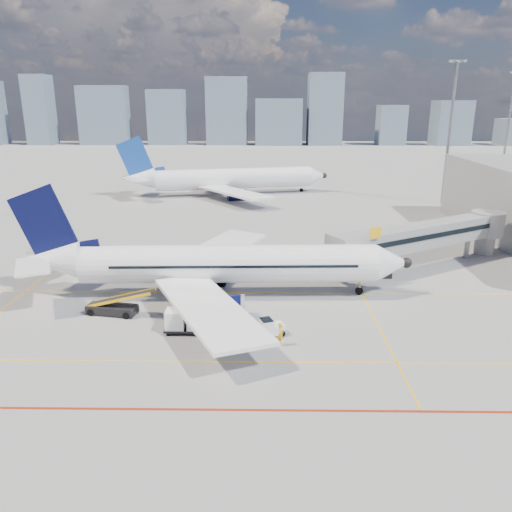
{
  "coord_description": "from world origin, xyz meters",
  "views": [
    {
      "loc": [
        4.07,
        -38.85,
        18.4
      ],
      "look_at": [
        3.4,
        7.63,
        4.0
      ],
      "focal_mm": 35.0,
      "sensor_mm": 36.0,
      "label": 1
    }
  ],
  "objects": [
    {
      "name": "second_aircraft",
      "position": [
        -3.69,
        63.5,
        3.22
      ],
      "size": [
        42.7,
        36.73,
        12.61
      ],
      "rotation": [
        0.0,
        0.0,
        0.23
      ],
      "color": "white",
      "rests_on": "ground"
    },
    {
      "name": "ramp_worker",
      "position": [
        5.49,
        -3.27,
        0.97
      ],
      "size": [
        0.48,
        0.72,
        1.94
      ],
      "primitive_type": "imported",
      "rotation": [
        0.0,
        0.0,
        1.59
      ],
      "color": "yellow",
      "rests_on": "ground"
    },
    {
      "name": "ground",
      "position": [
        0.0,
        0.0,
        0.0
      ],
      "size": [
        420.0,
        420.0,
        0.0
      ],
      "primitive_type": "plane",
      "color": "gray",
      "rests_on": "ground"
    },
    {
      "name": "cargo_dolly",
      "position": [
        -2.25,
        -1.08,
        1.09
      ],
      "size": [
        3.63,
        1.64,
        1.98
      ],
      "rotation": [
        0.0,
        0.0,
        -0.01
      ],
      "color": "black",
      "rests_on": "ground"
    },
    {
      "name": "apron_markings",
      "position": [
        -0.58,
        -3.91,
        0.01
      ],
      "size": [
        90.0,
        35.12,
        0.01
      ],
      "color": "#FFB40D",
      "rests_on": "ground"
    },
    {
      "name": "floodlight_mast_far",
      "position": [
        65.0,
        90.0,
        13.59
      ],
      "size": [
        3.2,
        0.61,
        25.45
      ],
      "color": "gray",
      "rests_on": "ground"
    },
    {
      "name": "baggage_tug",
      "position": [
        4.63,
        -1.57,
        0.72
      ],
      "size": [
        2.45,
        1.95,
        1.5
      ],
      "rotation": [
        0.0,
        0.0,
        0.35
      ],
      "color": "white",
      "rests_on": "ground"
    },
    {
      "name": "floodlight_mast_ne",
      "position": [
        38.0,
        55.0,
        13.59
      ],
      "size": [
        3.2,
        0.61,
        25.45
      ],
      "color": "gray",
      "rests_on": "ground"
    },
    {
      "name": "main_aircraft",
      "position": [
        -0.84,
        7.25,
        3.22
      ],
      "size": [
        38.49,
        33.53,
        11.22
      ],
      "rotation": [
        0.0,
        0.0,
        0.03
      ],
      "color": "white",
      "rests_on": "ground"
    },
    {
      "name": "jet_bridge",
      "position": [
        23.51,
        16.91,
        3.74
      ],
      "size": [
        23.55,
        15.78,
        6.3
      ],
      "color": "#9C9FA5",
      "rests_on": "ground"
    },
    {
      "name": "belt_loader",
      "position": [
        -9.38,
        2.55,
        0.68
      ],
      "size": [
        6.58,
        2.65,
        2.64
      ],
      "rotation": [
        0.0,
        0.0,
        -0.19
      ],
      "color": "black",
      "rests_on": "ground"
    },
    {
      "name": "distant_skyline",
      "position": [
        -7.08,
        190.0,
        11.96
      ],
      "size": [
        253.5,
        15.58,
        30.39
      ],
      "color": "slate",
      "rests_on": "ground"
    }
  ]
}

